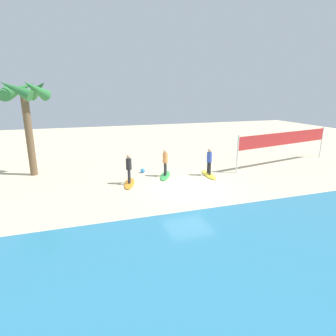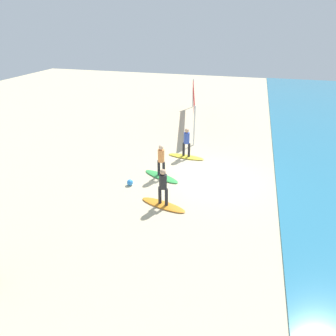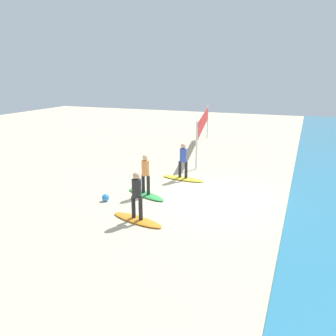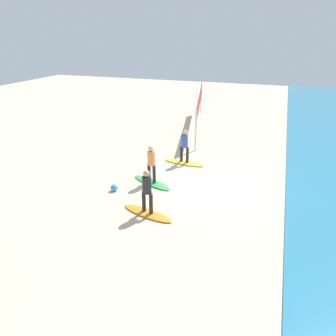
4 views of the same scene
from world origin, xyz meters
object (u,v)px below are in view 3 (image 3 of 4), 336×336
(surfer_orange, at_px, (137,192))
(volleyball_net, at_px, (203,123))
(surfboard_green, at_px, (146,194))
(beach_ball, at_px, (106,198))
(surfer_yellow, at_px, (183,158))
(surfboard_orange, at_px, (137,220))
(surfer_green, at_px, (146,171))
(surfboard_yellow, at_px, (183,178))

(surfer_orange, relative_size, volleyball_net, 0.18)
(surfboard_green, bearing_deg, beach_ball, -110.97)
(surfer_yellow, bearing_deg, surfboard_orange, 1.55)
(surfer_yellow, xyz_separation_m, surfer_green, (2.67, -0.67, 0.00))
(surfer_yellow, distance_m, surfer_green, 2.75)
(surfer_orange, distance_m, volleyball_net, 11.54)
(surfboard_yellow, bearing_deg, surfer_green, -97.78)
(surfer_green, bearing_deg, surfboard_yellow, 165.84)
(surfer_green, bearing_deg, surfboard_orange, 18.53)
(surfboard_green, height_order, surfer_orange, surfer_orange)
(surfboard_green, height_order, volleyball_net, volleyball_net)
(surfboard_green, distance_m, surfer_green, 0.99)
(volleyball_net, bearing_deg, surfboard_green, 1.37)
(surfboard_orange, xyz_separation_m, beach_ball, (-1.25, -2.01, 0.10))
(surfer_yellow, relative_size, volleyball_net, 0.18)
(surfer_green, bearing_deg, beach_ball, -45.76)
(volleyball_net, bearing_deg, surfboard_orange, 5.12)
(surfer_yellow, bearing_deg, surfboard_green, -14.16)
(surfboard_orange, bearing_deg, surfer_orange, 78.73)
(surfboard_yellow, distance_m, beach_ball, 4.28)
(surfer_green, xyz_separation_m, beach_ball, (1.17, -1.20, -0.89))
(surfer_yellow, relative_size, surfer_orange, 1.00)
(surfboard_yellow, xyz_separation_m, surfboard_green, (2.67, -0.67, 0.00))
(surfer_orange, distance_m, beach_ball, 2.53)
(surfboard_orange, bearing_deg, surfboard_yellow, 106.85)
(surfboard_green, distance_m, volleyball_net, 9.22)
(surfer_yellow, distance_m, volleyball_net, 6.48)
(surfboard_yellow, distance_m, surfboard_green, 2.75)
(surfboard_orange, bearing_deg, volleyball_net, 110.42)
(surfboard_green, relative_size, surfer_green, 1.28)
(surfboard_orange, relative_size, volleyball_net, 0.24)
(surfer_yellow, relative_size, beach_ball, 5.54)
(beach_ball, bearing_deg, surfer_green, 134.24)
(surfer_yellow, height_order, surfer_orange, same)
(surfer_yellow, xyz_separation_m, surfer_orange, (5.09, 0.14, 0.00))
(surfboard_yellow, xyz_separation_m, volleyball_net, (-6.38, -0.89, 1.74))
(volleyball_net, bearing_deg, beach_ball, -5.51)
(surfer_yellow, distance_m, surfboard_orange, 5.19)
(surfboard_green, xyz_separation_m, volleyball_net, (-9.05, -0.22, 1.74))
(surfboard_green, xyz_separation_m, surfer_green, (0.00, 0.00, 0.99))
(surfboard_orange, bearing_deg, surfboard_green, 123.82)
(surfer_orange, bearing_deg, surfboard_orange, -26.57)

